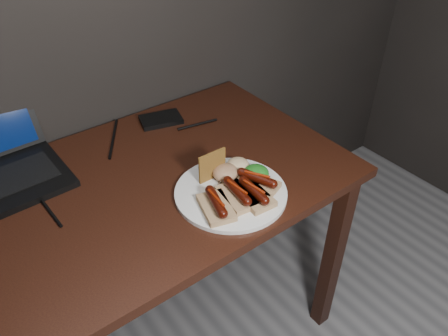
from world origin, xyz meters
TOP-DOWN VIEW (x-y plane):
  - desk at (0.00, 1.38)m, footprint 1.40×0.70m
  - hard_drive at (0.33, 1.63)m, footprint 0.15×0.12m
  - desk_cables at (-0.02, 1.52)m, footprint 0.91×0.38m
  - plate at (0.29, 1.19)m, footprint 0.38×0.38m
  - bread_sausage_left at (0.22, 1.16)m, footprint 0.10×0.13m
  - bread_sausage_center at (0.28, 1.16)m, footprint 0.08×0.12m
  - bread_sausage_right at (0.36, 1.17)m, footprint 0.11×0.13m
  - bread_sausage_extra at (0.32, 1.13)m, footprint 0.08×0.12m
  - crispbread at (0.28, 1.27)m, footprint 0.08×0.01m
  - salad_greens at (0.38, 1.19)m, footprint 0.07×0.07m
  - salsa_mound at (0.31, 1.25)m, footprint 0.07×0.07m
  - coleslaw_mound at (0.36, 1.25)m, footprint 0.06×0.06m

SIDE VIEW (x-z plane):
  - desk at x=0.00m, z-range 0.29..1.04m
  - desk_cables at x=-0.02m, z-range 0.75..0.76m
  - plate at x=0.29m, z-range 0.75..0.76m
  - hard_drive at x=0.33m, z-range 0.75..0.77m
  - bread_sausage_left at x=0.22m, z-range 0.76..0.80m
  - bread_sausage_center at x=0.28m, z-range 0.76..0.80m
  - bread_sausage_right at x=0.36m, z-range 0.76..0.80m
  - bread_sausage_extra at x=0.32m, z-range 0.76..0.80m
  - coleslaw_mound at x=0.36m, z-range 0.76..0.80m
  - salad_greens at x=0.38m, z-range 0.76..0.80m
  - salsa_mound at x=0.31m, z-range 0.76..0.80m
  - crispbread at x=0.28m, z-range 0.76..0.85m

